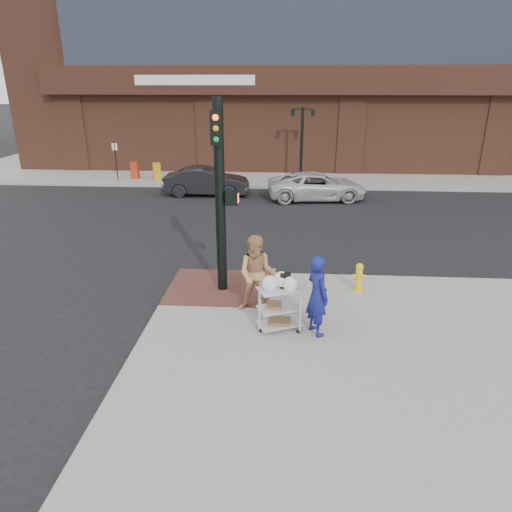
# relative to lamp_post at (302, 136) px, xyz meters

# --- Properties ---
(ground) EXTENTS (220.00, 220.00, 0.00)m
(ground) POSITION_rel_lamp_post_xyz_m (-2.00, -16.00, -2.62)
(ground) COLOR black
(ground) RESTS_ON ground
(sidewalk_far) EXTENTS (65.00, 36.00, 0.15)m
(sidewalk_far) POSITION_rel_lamp_post_xyz_m (10.50, 16.00, -2.54)
(sidewalk_far) COLOR gray
(sidewalk_far) RESTS_ON ground
(brick_curb_ramp) EXTENTS (2.80, 2.40, 0.01)m
(brick_curb_ramp) POSITION_rel_lamp_post_xyz_m (-2.60, -15.10, -2.46)
(brick_curb_ramp) COLOR #532C27
(brick_curb_ramp) RESTS_ON sidewalk_near
(lamp_post) EXTENTS (1.32, 0.22, 4.00)m
(lamp_post) POSITION_rel_lamp_post_xyz_m (0.00, 0.00, 0.00)
(lamp_post) COLOR black
(lamp_post) RESTS_ON sidewalk_far
(parking_sign) EXTENTS (0.05, 0.05, 2.20)m
(parking_sign) POSITION_rel_lamp_post_xyz_m (-10.50, -1.00, -1.37)
(parking_sign) COLOR black
(parking_sign) RESTS_ON sidewalk_far
(traffic_signal_pole) EXTENTS (0.61, 0.51, 5.00)m
(traffic_signal_pole) POSITION_rel_lamp_post_xyz_m (-2.48, -15.23, 0.21)
(traffic_signal_pole) COLOR black
(traffic_signal_pole) RESTS_ON sidewalk_near
(woman_blue) EXTENTS (0.72, 0.81, 1.87)m
(woman_blue) POSITION_rel_lamp_post_xyz_m (-0.08, -17.39, -1.53)
(woman_blue) COLOR navy
(woman_blue) RESTS_ON sidewalk_near
(pedestrian_tan) EXTENTS (1.01, 0.82, 1.95)m
(pedestrian_tan) POSITION_rel_lamp_post_xyz_m (-1.47, -16.40, -1.49)
(pedestrian_tan) COLOR tan
(pedestrian_tan) RESTS_ON sidewalk_near
(sedan_dark) EXTENTS (4.33, 1.58, 1.42)m
(sedan_dark) POSITION_rel_lamp_post_xyz_m (-4.88, -3.65, -1.91)
(sedan_dark) COLOR black
(sedan_dark) RESTS_ON ground
(minivan_white) EXTENTS (5.02, 2.73, 1.33)m
(minivan_white) POSITION_rel_lamp_post_xyz_m (0.69, -4.22, -1.95)
(minivan_white) COLOR silver
(minivan_white) RESTS_ON ground
(utility_cart) EXTENTS (1.11, 0.88, 1.36)m
(utility_cart) POSITION_rel_lamp_post_xyz_m (-0.90, -17.24, -1.85)
(utility_cart) COLOR #B6B5BB
(utility_cart) RESTS_ON sidewalk_near
(fire_hydrant) EXTENTS (0.37, 0.26, 0.79)m
(fire_hydrant) POSITION_rel_lamp_post_xyz_m (1.19, -15.05, -2.07)
(fire_hydrant) COLOR yellow
(fire_hydrant) RESTS_ON sidewalk_near
(newsbox_red) EXTENTS (0.41, 0.37, 0.98)m
(newsbox_red) POSITION_rel_lamp_post_xyz_m (-9.66, -0.39, -1.98)
(newsbox_red) COLOR #B72B14
(newsbox_red) RESTS_ON sidewalk_far
(newsbox_yellow) EXTENTS (0.53, 0.51, 1.00)m
(newsbox_yellow) POSITION_rel_lamp_post_xyz_m (-8.25, -0.80, -1.97)
(newsbox_yellow) COLOR gold
(newsbox_yellow) RESTS_ON sidewalk_far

